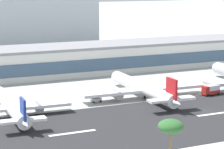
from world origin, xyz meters
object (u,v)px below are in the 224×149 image
Objects in this scene: airliner_red_tail_gate_1 at (145,89)px; service_baggage_tug_1 at (96,99)px; airliner_navy_tail_gate_0 at (12,107)px; palm_tree_1 at (171,128)px; service_box_truck_0 at (211,90)px; terminal_building at (87,58)px.

airliner_red_tail_gate_1 is 14.28× the size of service_baggage_tug_1.
airliner_navy_tail_gate_0 is 57.44m from palm_tree_1.
service_baggage_tug_1 is (27.21, 5.86, -1.69)m from airliner_navy_tail_gate_0.
airliner_navy_tail_gate_0 is at bearing -168.51° from service_baggage_tug_1.
service_box_truck_0 is at bearing 48.20° from palm_tree_1.
service_baggage_tug_1 is 0.28× the size of palm_tree_1.
terminal_building is at bearing -36.47° from airliner_navy_tail_gate_0.
airliner_navy_tail_gate_0 is 43.07m from airliner_red_tail_gate_1.
service_box_truck_0 is (21.70, -4.80, -1.26)m from airliner_red_tail_gate_1.
service_baggage_tug_1 is 61.84m from palm_tree_1.
airliner_red_tail_gate_1 is at bearing -17.95° from service_box_truck_0.
service_baggage_tug_1 is (-15.69, 2.06, -2.00)m from airliner_red_tail_gate_1.
terminal_building is 57.98× the size of service_baggage_tug_1.
airliner_red_tail_gate_1 is at bearing -90.86° from terminal_building.
palm_tree_1 is (-26.83, -108.48, 4.39)m from terminal_building.
airliner_navy_tail_gate_0 is 27.88m from service_baggage_tug_1.
palm_tree_1 reaches higher than airliner_red_tail_gate_1.
airliner_navy_tail_gate_0 is at bearing -128.93° from terminal_building.
service_box_truck_0 is 38.03m from service_baggage_tug_1.
palm_tree_1 is at bearing -100.44° from service_baggage_tug_1.
terminal_building is 30.09× the size of service_box_truck_0.
service_baggage_tug_1 is at bearing 84.17° from airliner_red_tail_gate_1.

